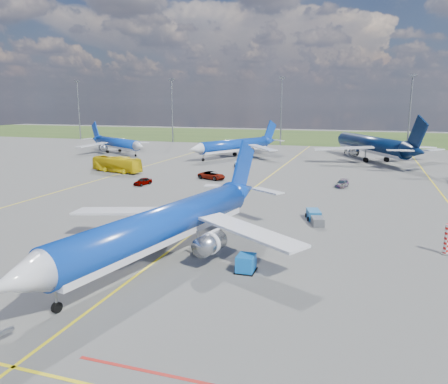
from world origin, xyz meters
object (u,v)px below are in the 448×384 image
(baggage_tug_c, at_px, (238,165))
(service_car_b, at_px, (212,175))
(bg_jet_nw, at_px, (117,153))
(service_car_a, at_px, (143,181))
(bg_jet_nnw, at_px, (235,157))
(warning_post, at_px, (447,239))
(main_airliner, at_px, (165,259))
(service_car_c, at_px, (342,184))
(baggage_tug_w, at_px, (315,217))
(bg_jet_n, at_px, (370,160))
(uld_container, at_px, (246,263))
(apron_bus, at_px, (117,164))

(baggage_tug_c, bearing_deg, service_car_b, -108.89)
(bg_jet_nw, xyz_separation_m, service_car_a, (30.75, -41.40, 0.65))
(bg_jet_nnw, bearing_deg, bg_jet_nw, -150.65)
(warning_post, xyz_separation_m, service_car_b, (-35.77, 32.23, -0.75))
(main_airliner, height_order, baggage_tug_c, main_airliner)
(service_car_c, bearing_deg, baggage_tug_w, -82.57)
(service_car_c, relative_size, baggage_tug_w, 0.76)
(service_car_a, bearing_deg, bg_jet_n, 63.13)
(service_car_a, distance_m, baggage_tug_w, 35.23)
(uld_container, distance_m, baggage_tug_c, 61.93)
(baggage_tug_c, bearing_deg, bg_jet_n, 19.13)
(service_car_c, bearing_deg, bg_jet_nnw, 143.05)
(bg_jet_nnw, distance_m, main_airliner, 77.50)
(bg_jet_nw, height_order, service_car_c, bg_jet_nw)
(warning_post, height_order, service_car_c, warning_post)
(bg_jet_n, bearing_deg, baggage_tug_c, 9.54)
(bg_jet_nnw, relative_size, main_airliner, 0.93)
(uld_container, bearing_deg, service_car_b, 112.65)
(bg_jet_nw, xyz_separation_m, baggage_tug_w, (62.71, -56.21, 0.56))
(bg_jet_nw, distance_m, service_car_a, 51.58)
(warning_post, xyz_separation_m, service_car_c, (-11.63, 32.07, -0.90))
(bg_jet_nnw, relative_size, apron_bus, 2.92)
(bg_jet_n, bearing_deg, uld_container, 55.37)
(uld_container, xyz_separation_m, baggage_tug_w, (3.82, 18.41, -0.18))
(warning_post, distance_m, bg_jet_n, 70.58)
(apron_bus, xyz_separation_m, baggage_tug_w, (44.15, -26.09, -1.09))
(main_airliner, bearing_deg, apron_bus, 137.88)
(bg_jet_nw, relative_size, bg_jet_nnw, 0.92)
(apron_bus, bearing_deg, bg_jet_nw, 45.02)
(apron_bus, relative_size, baggage_tug_w, 2.16)
(uld_container, height_order, service_car_b, service_car_b)
(bg_jet_nw, bearing_deg, baggage_tug_c, -79.62)
(warning_post, bearing_deg, service_car_a, 153.27)
(service_car_b, relative_size, baggage_tug_w, 0.99)
(main_airliner, distance_m, baggage_tug_w, 21.47)
(bg_jet_n, xyz_separation_m, apron_bus, (-50.75, -36.05, 1.65))
(baggage_tug_w, bearing_deg, apron_bus, 132.87)
(main_airliner, relative_size, apron_bus, 3.14)
(uld_container, relative_size, baggage_tug_w, 0.34)
(service_car_c, relative_size, baggage_tug_c, 0.83)
(warning_post, relative_size, main_airliner, 0.08)
(bg_jet_n, bearing_deg, bg_jet_nnw, -20.43)
(bg_jet_nnw, bearing_deg, main_airliner, -51.78)
(service_car_a, bearing_deg, baggage_tug_w, -12.56)
(main_airliner, distance_m, service_car_b, 43.22)
(uld_container, distance_m, service_car_c, 42.78)
(service_car_a, bearing_deg, bg_jet_nnw, 96.87)
(bg_jet_nnw, bearing_deg, service_car_c, -22.48)
(warning_post, height_order, baggage_tug_c, warning_post)
(bg_jet_n, distance_m, service_car_b, 47.73)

